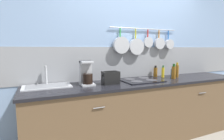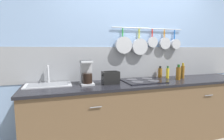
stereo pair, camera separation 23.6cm
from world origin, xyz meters
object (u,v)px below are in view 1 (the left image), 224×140
object	(u,v)px
toaster	(111,78)
coffee_maker	(87,75)
bottle_dish_soap	(177,71)
bottle_vinegar	(155,72)
bottle_cooking_wine	(173,73)
bottle_hot_sauce	(174,72)
bottle_olive_oil	(163,72)

from	to	relation	value
toaster	coffee_maker	bearing A→B (deg)	166.32
bottle_dish_soap	bottle_vinegar	bearing A→B (deg)	146.34
coffee_maker	toaster	size ratio (longest dim) A/B	1.30
coffee_maker	bottle_cooking_wine	size ratio (longest dim) A/B	1.90
bottle_hot_sauce	bottle_cooking_wine	bearing A→B (deg)	53.19
toaster	bottle_hot_sauce	xyz separation A→B (m)	(1.09, -0.02, 0.02)
bottle_olive_oil	bottle_vinegar	bearing A→B (deg)	122.27
bottle_hot_sauce	bottle_olive_oil	bearing A→B (deg)	112.26
bottle_olive_oil	bottle_hot_sauce	distance (m)	0.19
coffee_maker	toaster	xyz separation A→B (m)	(0.31, -0.08, -0.04)
bottle_vinegar	bottle_hot_sauce	distance (m)	0.31
bottle_vinegar	bottle_dish_soap	world-z (taller)	bottle_dish_soap
toaster	bottle_dish_soap	bearing A→B (deg)	3.24
toaster	bottle_olive_oil	bearing A→B (deg)	8.67
coffee_maker	bottle_hot_sauce	distance (m)	1.41
coffee_maker	toaster	world-z (taller)	coffee_maker
bottle_olive_oil	bottle_dish_soap	world-z (taller)	bottle_dish_soap
bottle_olive_oil	bottle_hot_sauce	world-z (taller)	bottle_hot_sauce
toaster	bottle_dish_soap	world-z (taller)	bottle_dish_soap
bottle_olive_oil	bottle_dish_soap	bearing A→B (deg)	-20.91
bottle_olive_oil	bottle_dish_soap	distance (m)	0.24
bottle_cooking_wine	toaster	bearing A→B (deg)	-175.62
bottle_vinegar	bottle_cooking_wine	size ratio (longest dim) A/B	1.13
toaster	bottle_dish_soap	xyz separation A→B (m)	(1.24, 0.07, 0.02)
coffee_maker	bottle_vinegar	world-z (taller)	coffee_maker
bottle_olive_oil	bottle_cooking_wine	size ratio (longest dim) A/B	1.19
bottle_cooking_wine	bottle_vinegar	bearing A→B (deg)	141.30
bottle_vinegar	bottle_dish_soap	distance (m)	0.35
bottle_cooking_wine	bottle_dish_soap	bearing A→B (deg)	-14.71
bottle_vinegar	bottle_olive_oil	size ratio (longest dim) A/B	0.94
bottle_cooking_wine	bottle_dish_soap	size ratio (longest dim) A/B	0.67
bottle_hot_sauce	bottle_cooking_wine	distance (m)	0.14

